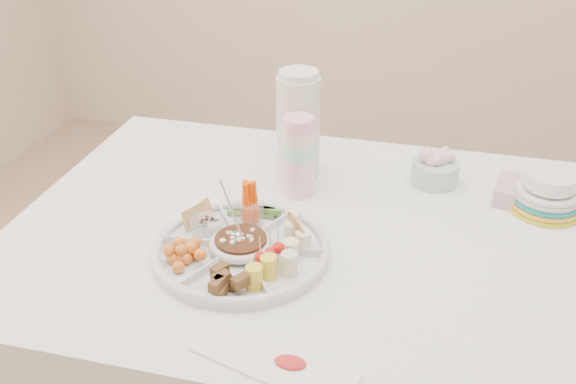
% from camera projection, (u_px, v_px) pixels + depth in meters
% --- Properties ---
extents(dining_table, '(1.52, 1.02, 0.76)m').
position_uv_depth(dining_table, '(331.00, 353.00, 1.67)').
color(dining_table, white).
rests_on(dining_table, floor).
extents(party_tray, '(0.41, 0.41, 0.04)m').
position_uv_depth(party_tray, '(241.00, 247.00, 1.39)').
color(party_tray, silver).
rests_on(party_tray, dining_table).
extents(bean_dip, '(0.12, 0.12, 0.04)m').
position_uv_depth(bean_dip, '(241.00, 244.00, 1.39)').
color(bean_dip, '#4F2314').
rests_on(bean_dip, party_tray).
extents(tortillas, '(0.10, 0.10, 0.06)m').
position_uv_depth(tortillas, '(297.00, 227.00, 1.42)').
color(tortillas, '#996724').
rests_on(tortillas, party_tray).
extents(carrot_cucumber, '(0.13, 0.13, 0.11)m').
position_uv_depth(carrot_cucumber, '(253.00, 200.00, 1.48)').
color(carrot_cucumber, '#F94A00').
rests_on(carrot_cucumber, party_tray).
extents(pita_raisins, '(0.11, 0.11, 0.05)m').
position_uv_depth(pita_raisins, '(199.00, 218.00, 1.45)').
color(pita_raisins, '#EECE85').
rests_on(pita_raisins, party_tray).
extents(cherries, '(0.13, 0.13, 0.05)m').
position_uv_depth(cherries, '(182.00, 254.00, 1.35)').
color(cherries, '#C87F33').
rests_on(cherries, party_tray).
extents(granola_chunks, '(0.10, 0.10, 0.04)m').
position_uv_depth(granola_chunks, '(226.00, 278.00, 1.27)').
color(granola_chunks, brown).
rests_on(granola_chunks, party_tray).
extents(banana_tomato, '(0.12, 0.12, 0.09)m').
position_uv_depth(banana_tomato, '(287.00, 255.00, 1.30)').
color(banana_tomato, '#F5EE92').
rests_on(banana_tomato, party_tray).
extents(cup_stack, '(0.10, 0.10, 0.23)m').
position_uv_depth(cup_stack, '(298.00, 151.00, 1.58)').
color(cup_stack, '#DFF6CF').
rests_on(cup_stack, dining_table).
extents(thermos, '(0.13, 0.13, 0.29)m').
position_uv_depth(thermos, '(298.00, 124.00, 1.66)').
color(thermos, beige).
rests_on(thermos, dining_table).
extents(flower_bowl, '(0.15, 0.15, 0.09)m').
position_uv_depth(flower_bowl, '(436.00, 167.00, 1.66)').
color(flower_bowl, '#B6D5BE').
rests_on(flower_bowl, dining_table).
extents(napkin_stack, '(0.16, 0.15, 0.05)m').
position_uv_depth(napkin_stack, '(526.00, 194.00, 1.59)').
color(napkin_stack, '#CA9DAA').
rests_on(napkin_stack, dining_table).
extents(plate_stack, '(0.20, 0.20, 0.11)m').
position_uv_depth(plate_stack, '(548.00, 191.00, 1.54)').
color(plate_stack, '#E2BC57').
rests_on(plate_stack, dining_table).
extents(placemat, '(0.32, 0.18, 0.01)m').
position_uv_depth(placemat, '(274.00, 362.00, 1.12)').
color(placemat, silver).
rests_on(placemat, dining_table).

